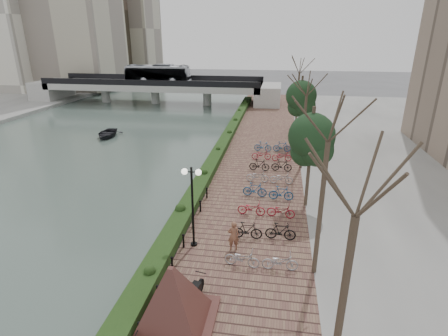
% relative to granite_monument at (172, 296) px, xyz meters
% --- Properties ---
extents(ground, '(220.00, 220.00, 0.00)m').
position_rel_granite_monument_xyz_m(ground, '(-2.40, 2.11, -1.81)').
color(ground, '#59595B').
rests_on(ground, ground).
extents(river_water, '(30.00, 130.00, 0.02)m').
position_rel_granite_monument_xyz_m(river_water, '(-17.40, 27.11, -1.80)').
color(river_water, '#485A51').
rests_on(river_water, ground).
extents(promenade, '(8.00, 75.00, 0.50)m').
position_rel_granite_monument_xyz_m(promenade, '(1.60, 19.61, -1.56)').
color(promenade, brown).
rests_on(promenade, ground).
extents(inland_pavement, '(24.00, 75.00, 0.50)m').
position_rel_granite_monument_xyz_m(inland_pavement, '(17.60, 19.61, -1.56)').
color(inland_pavement, gray).
rests_on(inland_pavement, ground).
extents(hedge, '(1.10, 56.00, 0.60)m').
position_rel_granite_monument_xyz_m(hedge, '(-1.80, 22.11, -1.01)').
color(hedge, '#183312').
rests_on(hedge, promenade).
extents(chain_fence, '(0.10, 14.10, 0.70)m').
position_rel_granite_monument_xyz_m(chain_fence, '(-1.00, 4.11, -0.96)').
color(chain_fence, black).
rests_on(chain_fence, promenade).
extents(granite_monument, '(4.95, 4.95, 2.58)m').
position_rel_granite_monument_xyz_m(granite_monument, '(0.00, 0.00, 0.00)').
color(granite_monument, '#46281E').
rests_on(granite_monument, promenade).
extents(lamppost, '(1.02, 0.32, 4.42)m').
position_rel_granite_monument_xyz_m(lamppost, '(-0.52, 5.41, 1.91)').
color(lamppost, black).
rests_on(lamppost, promenade).
extents(motorcycle, '(0.81, 1.70, 1.02)m').
position_rel_granite_monument_xyz_m(motorcycle, '(0.49, 1.27, -0.80)').
color(motorcycle, black).
rests_on(motorcycle, promenade).
extents(pedestrian, '(0.68, 0.55, 1.63)m').
position_rel_granite_monument_xyz_m(pedestrian, '(1.60, 5.33, -0.49)').
color(pedestrian, brown).
rests_on(pedestrian, promenade).
extents(bicycle_parking, '(2.40, 19.89, 1.00)m').
position_rel_granite_monument_xyz_m(bicycle_parking, '(3.10, 12.96, -0.83)').
color(bicycle_parking, '#9F9FA3').
rests_on(bicycle_parking, promenade).
extents(street_trees, '(3.20, 37.12, 6.80)m').
position_rel_granite_monument_xyz_m(street_trees, '(5.60, 14.79, 1.88)').
color(street_trees, '#34261E').
rests_on(street_trees, promenade).
extents(bridge, '(36.00, 10.77, 6.50)m').
position_rel_granite_monument_xyz_m(bridge, '(-17.26, 47.11, 1.56)').
color(bridge, '#A5A4A0').
rests_on(bridge, ground).
extents(boat, '(3.31, 4.29, 0.82)m').
position_rel_granite_monument_xyz_m(boat, '(-15.76, 26.04, -1.38)').
color(boat, black).
rests_on(boat, river_water).
extents(far_buildings, '(35.00, 38.00, 38.00)m').
position_rel_granite_monument_xyz_m(far_buildings, '(-44.07, 68.02, 14.31)').
color(far_buildings, '#ADA590').
rests_on(far_buildings, far_bank).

